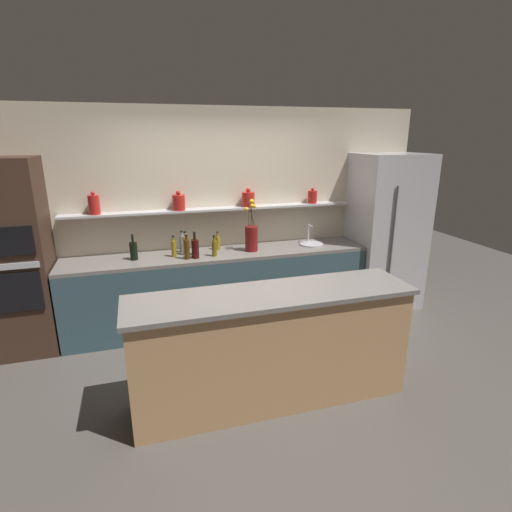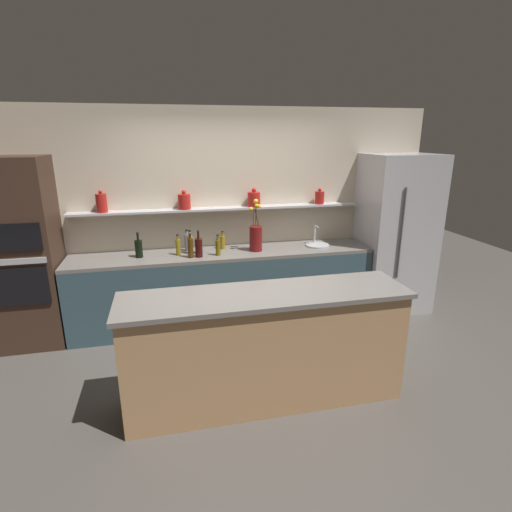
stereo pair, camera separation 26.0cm
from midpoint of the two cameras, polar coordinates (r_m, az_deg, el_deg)
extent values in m
plane|color=#4C4742|center=(4.11, 1.85, -16.63)|extent=(12.00, 12.00, 0.00)
cube|color=beige|center=(5.08, -2.61, 5.89)|extent=(5.20, 0.10, 2.60)
cube|color=#B7B7BC|center=(4.91, -3.67, 6.76)|extent=(3.51, 0.18, 0.02)
cylinder|color=#AD1E19|center=(4.85, -19.78, 7.11)|extent=(0.12, 0.12, 0.21)
sphere|color=#AD1E19|center=(4.83, -19.93, 8.60)|extent=(0.04, 0.04, 0.04)
cylinder|color=#AD1E19|center=(4.83, -8.69, 7.66)|extent=(0.15, 0.15, 0.18)
sphere|color=#AD1E19|center=(4.82, -8.75, 9.01)|extent=(0.05, 0.05, 0.05)
cylinder|color=#AD1E19|center=(4.97, 1.21, 8.09)|extent=(0.16, 0.16, 0.18)
sphere|color=#AD1E19|center=(4.95, 1.22, 9.40)|extent=(0.05, 0.05, 0.05)
cylinder|color=#AD1E19|center=(5.24, 10.48, 8.19)|extent=(0.12, 0.12, 0.16)
sphere|color=#AD1E19|center=(5.23, 10.54, 9.28)|extent=(0.04, 0.04, 0.04)
cube|color=#334C56|center=(4.96, -3.05, -4.75)|extent=(3.61, 0.62, 0.88)
cube|color=slate|center=(4.81, -3.13, 0.35)|extent=(3.61, 0.62, 0.04)
cube|color=tan|center=(3.55, 3.50, -13.27)|extent=(2.37, 0.55, 0.98)
cube|color=slate|center=(3.32, 3.66, -5.64)|extent=(2.43, 0.61, 0.04)
cube|color=#B7B7BC|center=(5.58, 20.59, 2.91)|extent=(0.89, 0.70, 2.05)
cylinder|color=#4C4C51|center=(5.17, 21.41, 2.95)|extent=(0.02, 0.02, 1.12)
cube|color=#3D281E|center=(4.91, -28.76, 0.20)|extent=(0.66, 0.62, 2.07)
cube|color=black|center=(4.69, -29.33, -3.88)|extent=(0.55, 0.02, 0.40)
cube|color=black|center=(4.55, -30.26, 2.27)|extent=(0.55, 0.02, 0.28)
cube|color=#B7B7BC|center=(4.61, -29.80, -0.73)|extent=(0.58, 0.02, 0.06)
cylinder|color=maroon|center=(4.82, 1.51, 2.49)|extent=(0.15, 0.15, 0.30)
cylinder|color=#4C3319|center=(4.74, 1.55, 6.03)|extent=(0.09, 0.02, 0.30)
sphere|color=yellow|center=(4.67, 1.60, 7.80)|extent=(0.06, 0.06, 0.06)
cylinder|color=#4C3319|center=(4.79, 1.20, 5.48)|extent=(0.02, 0.01, 0.20)
sphere|color=yellow|center=(4.79, 0.86, 6.73)|extent=(0.05, 0.05, 0.05)
cylinder|color=#4C3319|center=(4.75, 1.63, 5.68)|extent=(0.05, 0.03, 0.24)
sphere|color=yellow|center=(4.70, 2.00, 7.08)|extent=(0.05, 0.05, 0.05)
cylinder|color=#4C3319|center=(4.76, 1.54, 5.65)|extent=(0.02, 0.01, 0.24)
sphere|color=yellow|center=(4.77, 1.69, 7.16)|extent=(0.05, 0.05, 0.05)
cylinder|color=#B7B7BC|center=(5.14, 10.20, 1.52)|extent=(0.30, 0.30, 0.02)
cylinder|color=#B7B7BC|center=(5.21, 9.79, 3.11)|extent=(0.02, 0.02, 0.22)
cylinder|color=#B7B7BC|center=(5.13, 10.11, 4.15)|extent=(0.02, 0.12, 0.02)
cylinder|color=olive|center=(4.92, -3.28, 1.93)|extent=(0.06, 0.06, 0.16)
cylinder|color=olive|center=(4.89, -3.30, 3.12)|extent=(0.03, 0.03, 0.05)
cylinder|color=black|center=(4.88, -3.30, 3.49)|extent=(0.03, 0.03, 0.01)
cylinder|color=brown|center=(4.65, -3.86, 1.18)|extent=(0.06, 0.06, 0.18)
cylinder|color=brown|center=(4.62, -3.89, 2.58)|extent=(0.03, 0.03, 0.05)
cylinder|color=black|center=(4.61, -3.90, 2.96)|extent=(0.03, 0.03, 0.01)
cylinder|color=black|center=(4.72, -14.91, 0.98)|extent=(0.08, 0.08, 0.20)
cylinder|color=black|center=(4.69, -15.04, 2.62)|extent=(0.02, 0.02, 0.08)
cylinder|color=black|center=(4.67, -15.08, 3.18)|extent=(0.03, 0.03, 0.01)
cylinder|color=gray|center=(4.87, -8.30, 1.88)|extent=(0.07, 0.07, 0.20)
cylinder|color=gray|center=(4.84, -8.36, 3.30)|extent=(0.03, 0.03, 0.04)
cylinder|color=black|center=(4.83, -8.38, 3.64)|extent=(0.03, 0.03, 0.01)
cylinder|color=olive|center=(4.71, -9.52, 1.20)|extent=(0.05, 0.05, 0.19)
cylinder|color=olive|center=(4.68, -9.59, 2.59)|extent=(0.03, 0.03, 0.05)
cylinder|color=black|center=(4.68, -9.61, 2.97)|extent=(0.03, 0.03, 0.01)
cylinder|color=#4C2D0C|center=(4.59, -7.74, 1.09)|extent=(0.06, 0.06, 0.22)
cylinder|color=#4C2D0C|center=(4.55, -7.81, 2.72)|extent=(0.03, 0.03, 0.04)
cylinder|color=black|center=(4.55, -7.82, 3.08)|extent=(0.03, 0.03, 0.01)
cylinder|color=#193814|center=(4.74, -6.61, 1.43)|extent=(0.08, 0.08, 0.19)
cylinder|color=#193814|center=(4.71, -6.66, 3.00)|extent=(0.02, 0.02, 0.08)
cylinder|color=black|center=(4.69, -6.68, 3.55)|extent=(0.03, 0.03, 0.01)
cylinder|color=#380C0C|center=(4.61, -6.58, 1.13)|extent=(0.08, 0.08, 0.21)
cylinder|color=#380C0C|center=(4.57, -6.64, 2.89)|extent=(0.02, 0.02, 0.08)
cylinder|color=black|center=(4.56, -6.66, 3.46)|extent=(0.03, 0.03, 0.01)
cylinder|color=tan|center=(4.75, -7.86, 1.65)|extent=(0.06, 0.06, 0.22)
cylinder|color=tan|center=(4.72, -7.93, 3.22)|extent=(0.03, 0.03, 0.04)
cylinder|color=black|center=(4.71, -7.94, 3.57)|extent=(0.03, 0.03, 0.01)
camera|label=1|loc=(0.13, -88.16, 0.56)|focal=28.00mm
camera|label=2|loc=(0.13, 91.84, -0.56)|focal=28.00mm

